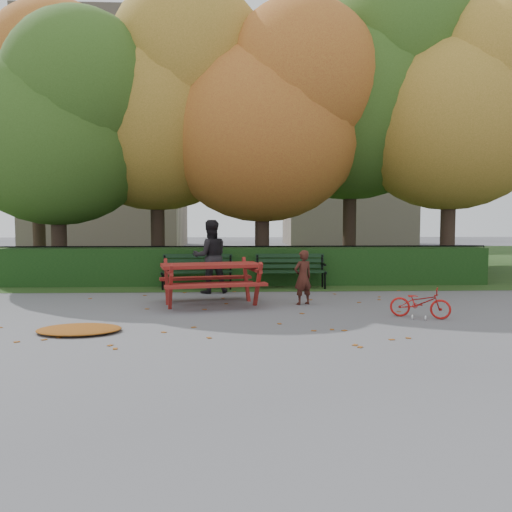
{
  "coord_description": "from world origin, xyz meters",
  "views": [
    {
      "loc": [
        -0.33,
        -9.07,
        1.73
      ],
      "look_at": [
        0.11,
        1.32,
        1.0
      ],
      "focal_mm": 35.0,
      "sensor_mm": 36.0,
      "label": 1
    }
  ],
  "objects_px": {
    "tree_c": "(274,117)",
    "bench_left": "(197,268)",
    "tree_e": "(465,108)",
    "tree_g": "(463,125)",
    "child": "(303,277)",
    "tree_a": "(64,123)",
    "picnic_table": "(211,273)",
    "tree_b": "(166,102)",
    "tree_d": "(365,90)",
    "bench_right": "(290,268)",
    "adult": "(210,257)",
    "tree_f": "(43,109)",
    "bicycle": "(420,303)"
  },
  "relations": [
    {
      "from": "tree_a",
      "to": "bicycle",
      "type": "distance_m",
      "value": 10.96
    },
    {
      "from": "tree_c",
      "to": "bench_left",
      "type": "bearing_deg",
      "value": -133.36
    },
    {
      "from": "adult",
      "to": "tree_c",
      "type": "bearing_deg",
      "value": -133.09
    },
    {
      "from": "tree_c",
      "to": "bench_right",
      "type": "relative_size",
      "value": 4.44
    },
    {
      "from": "tree_c",
      "to": "tree_d",
      "type": "xyz_separation_m",
      "value": [
        3.04,
        1.27,
        1.16
      ]
    },
    {
      "from": "tree_g",
      "to": "tree_e",
      "type": "bearing_deg",
      "value": -114.4
    },
    {
      "from": "tree_f",
      "to": "adult",
      "type": "xyz_separation_m",
      "value": [
        6.21,
        -6.34,
        -4.81
      ]
    },
    {
      "from": "tree_f",
      "to": "bench_left",
      "type": "relative_size",
      "value": 5.1
    },
    {
      "from": "child",
      "to": "tree_a",
      "type": "bearing_deg",
      "value": -60.33
    },
    {
      "from": "tree_e",
      "to": "tree_g",
      "type": "relative_size",
      "value": 0.95
    },
    {
      "from": "tree_d",
      "to": "bench_right",
      "type": "height_order",
      "value": "tree_d"
    },
    {
      "from": "tree_f",
      "to": "bench_right",
      "type": "distance_m",
      "value": 11.19
    },
    {
      "from": "tree_c",
      "to": "picnic_table",
      "type": "xyz_separation_m",
      "value": [
        -1.66,
        -4.8,
        -4.16
      ]
    },
    {
      "from": "child",
      "to": "bicycle",
      "type": "bearing_deg",
      "value": 116.43
    },
    {
      "from": "adult",
      "to": "tree_b",
      "type": "bearing_deg",
      "value": -81.65
    },
    {
      "from": "tree_b",
      "to": "bicycle",
      "type": "xyz_separation_m",
      "value": [
        5.42,
        -7.13,
        -5.13
      ]
    },
    {
      "from": "tree_f",
      "to": "tree_g",
      "type": "bearing_deg",
      "value": 1.94
    },
    {
      "from": "tree_b",
      "to": "tree_f",
      "type": "bearing_deg",
      "value": 152.01
    },
    {
      "from": "tree_c",
      "to": "child",
      "type": "distance_m",
      "value": 6.44
    },
    {
      "from": "tree_b",
      "to": "tree_g",
      "type": "relative_size",
      "value": 1.03
    },
    {
      "from": "tree_d",
      "to": "bench_right",
      "type": "xyz_separation_m",
      "value": [
        -2.78,
        -3.53,
        -5.46
      ]
    },
    {
      "from": "adult",
      "to": "tree_f",
      "type": "bearing_deg",
      "value": -58.79
    },
    {
      "from": "tree_f",
      "to": "tree_g",
      "type": "height_order",
      "value": "tree_f"
    },
    {
      "from": "tree_a",
      "to": "tree_f",
      "type": "height_order",
      "value": "tree_f"
    },
    {
      "from": "tree_g",
      "to": "adult",
      "type": "xyz_separation_m",
      "value": [
        -9.26,
        -6.86,
        -4.49
      ]
    },
    {
      "from": "tree_e",
      "to": "child",
      "type": "height_order",
      "value": "tree_e"
    },
    {
      "from": "tree_d",
      "to": "picnic_table",
      "type": "distance_m",
      "value": 9.34
    },
    {
      "from": "tree_e",
      "to": "tree_f",
      "type": "bearing_deg",
      "value": 165.75
    },
    {
      "from": "tree_c",
      "to": "tree_e",
      "type": "xyz_separation_m",
      "value": [
        5.69,
        -0.19,
        0.26
      ]
    },
    {
      "from": "tree_g",
      "to": "bench_left",
      "type": "relative_size",
      "value": 4.75
    },
    {
      "from": "tree_b",
      "to": "tree_g",
      "type": "distance_m",
      "value": 11.19
    },
    {
      "from": "tree_b",
      "to": "tree_c",
      "type": "height_order",
      "value": "tree_b"
    },
    {
      "from": "tree_b",
      "to": "adult",
      "type": "bearing_deg",
      "value": -68.46
    },
    {
      "from": "tree_b",
      "to": "bench_right",
      "type": "distance_m",
      "value": 6.76
    },
    {
      "from": "tree_g",
      "to": "bicycle",
      "type": "height_order",
      "value": "tree_g"
    },
    {
      "from": "tree_e",
      "to": "adult",
      "type": "relative_size",
      "value": 4.63
    },
    {
      "from": "bench_left",
      "to": "bench_right",
      "type": "bearing_deg",
      "value": 0.0
    },
    {
      "from": "tree_g",
      "to": "bench_left",
      "type": "xyz_separation_m",
      "value": [
        -9.63,
        -6.06,
        -4.85
      ]
    },
    {
      "from": "tree_b",
      "to": "bicycle",
      "type": "distance_m",
      "value": 10.32
    },
    {
      "from": "tree_f",
      "to": "tree_b",
      "type": "bearing_deg",
      "value": -27.99
    },
    {
      "from": "picnic_table",
      "to": "tree_b",
      "type": "bearing_deg",
      "value": 93.92
    },
    {
      "from": "bench_right",
      "to": "bicycle",
      "type": "distance_m",
      "value": 4.5
    },
    {
      "from": "adult",
      "to": "tree_d",
      "type": "bearing_deg",
      "value": -151.17
    },
    {
      "from": "tree_g",
      "to": "child",
      "type": "relative_size",
      "value": 7.55
    },
    {
      "from": "picnic_table",
      "to": "adult",
      "type": "xyz_separation_m",
      "value": [
        -0.1,
        1.74,
        0.22
      ]
    },
    {
      "from": "tree_f",
      "to": "tree_g",
      "type": "relative_size",
      "value": 1.07
    },
    {
      "from": "tree_b",
      "to": "bench_left",
      "type": "relative_size",
      "value": 4.88
    },
    {
      "from": "tree_a",
      "to": "bench_right",
      "type": "height_order",
      "value": "tree_a"
    },
    {
      "from": "tree_e",
      "to": "bench_left",
      "type": "height_order",
      "value": "tree_e"
    },
    {
      "from": "tree_e",
      "to": "picnic_table",
      "type": "xyz_separation_m",
      "value": [
        -7.35,
        -4.61,
        -4.42
      ]
    }
  ]
}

